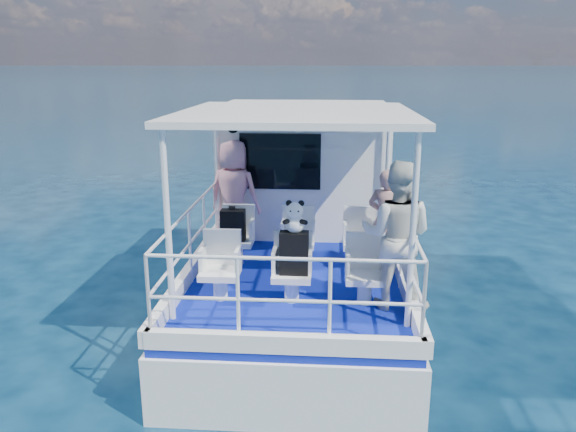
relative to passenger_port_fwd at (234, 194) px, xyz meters
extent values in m
plane|color=black|center=(1.07, -1.05, -1.76)|extent=(2000.00, 2000.00, 0.00)
cube|color=white|center=(1.07, -0.05, -1.76)|extent=(3.00, 7.00, 1.60)
cube|color=#0B199E|center=(1.07, -0.05, -0.91)|extent=(2.90, 6.90, 0.10)
cube|color=white|center=(1.07, 1.25, 0.24)|extent=(2.85, 2.00, 2.20)
cube|color=white|center=(1.07, -1.25, 1.38)|extent=(3.00, 3.20, 0.08)
cylinder|color=white|center=(-0.28, -2.75, 0.24)|extent=(0.07, 0.07, 2.20)
cylinder|color=white|center=(2.42, -2.75, 0.24)|extent=(0.07, 0.07, 2.20)
cylinder|color=white|center=(-0.28, 0.15, 0.24)|extent=(0.07, 0.07, 2.20)
cylinder|color=white|center=(2.42, 0.15, 0.24)|extent=(0.07, 0.07, 2.20)
cube|color=white|center=(0.17, -0.85, -0.67)|extent=(0.48, 0.46, 0.38)
cube|color=white|center=(1.07, -0.85, -0.67)|extent=(0.48, 0.46, 0.38)
cube|color=white|center=(1.97, -0.85, -0.67)|extent=(0.48, 0.46, 0.38)
cube|color=white|center=(0.17, -2.15, -0.67)|extent=(0.48, 0.46, 0.38)
cube|color=white|center=(1.07, -2.15, -0.67)|extent=(0.48, 0.46, 0.38)
cube|color=white|center=(1.97, -2.15, -0.67)|extent=(0.48, 0.46, 0.38)
imported|color=pink|center=(0.00, 0.00, 0.00)|extent=(0.73, 0.60, 1.72)
imported|color=tan|center=(2.32, -0.93, -0.13)|extent=(0.63, 0.53, 1.47)
imported|color=white|center=(2.32, -2.20, 0.04)|extent=(1.02, 0.88, 1.80)
cube|color=black|center=(0.13, -0.92, -0.25)|extent=(0.35, 0.20, 0.46)
cube|color=black|center=(1.10, -2.18, -0.22)|extent=(0.35, 0.20, 0.53)
cube|color=black|center=(0.13, -0.90, 0.00)|extent=(0.09, 0.05, 0.05)
camera|label=1|loc=(1.50, -8.63, 2.01)|focal=35.00mm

